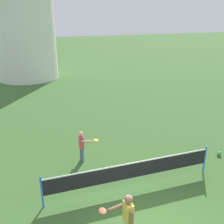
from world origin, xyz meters
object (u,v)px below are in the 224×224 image
object	(u,v)px
tennis_net	(132,171)
player_near	(127,217)
parked_car_silver	(31,53)
player_far	(82,145)
stray_ball	(219,154)

from	to	relation	value
tennis_net	player_near	distance (m)	2.29
parked_car_silver	tennis_net	bearing A→B (deg)	-86.23
parked_car_silver	player_near	bearing A→B (deg)	-88.41
player_far	parked_car_silver	world-z (taller)	parked_car_silver
parked_car_silver	player_far	bearing A→B (deg)	-88.53
tennis_net	parked_car_silver	world-z (taller)	parked_car_silver
tennis_net	stray_ball	size ratio (longest dim) A/B	31.31
player_far	parked_car_silver	xyz separation A→B (m)	(-0.65, 25.21, 0.08)
tennis_net	player_far	bearing A→B (deg)	117.39
player_far	parked_car_silver	distance (m)	25.22
player_near	player_far	xyz separation A→B (m)	(-0.17, 4.31, -0.11)
player_far	parked_car_silver	size ratio (longest dim) A/B	0.33
player_far	tennis_net	bearing A→B (deg)	-62.61
player_near	player_far	distance (m)	4.31
player_near	stray_ball	distance (m)	6.06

